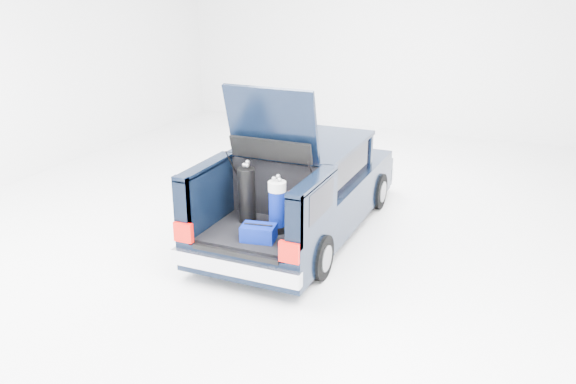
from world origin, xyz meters
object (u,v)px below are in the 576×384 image
at_px(red_suitcase, 302,211).
at_px(black_golf_bag, 247,195).
at_px(blue_duffel, 258,233).
at_px(car, 304,189).
at_px(blue_golf_bag, 277,206).

distance_m(red_suitcase, black_golf_bag, 0.80).
bearing_deg(red_suitcase, blue_duffel, -99.51).
bearing_deg(blue_duffel, black_golf_bag, 119.81).
distance_m(car, black_golf_bag, 1.42).
relative_size(red_suitcase, blue_golf_bag, 0.69).
bearing_deg(blue_golf_bag, black_golf_bag, -174.24).
distance_m(car, blue_duffel, 1.87).
distance_m(black_golf_bag, blue_golf_bag, 0.55).
xyz_separation_m(red_suitcase, blue_duffel, (-0.37, -0.57, -0.15)).
distance_m(red_suitcase, blue_golf_bag, 0.35).
bearing_deg(blue_golf_bag, red_suitcase, 62.21).
height_order(car, blue_golf_bag, car).
relative_size(red_suitcase, black_golf_bag, 0.64).
xyz_separation_m(car, blue_golf_bag, (0.24, -1.51, 0.29)).
xyz_separation_m(car, blue_duffel, (0.13, -1.86, 0.03)).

